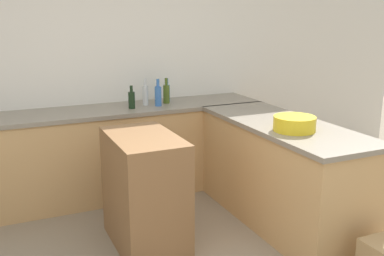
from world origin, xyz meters
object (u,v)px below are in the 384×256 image
at_px(island_table, 144,191).
at_px(mixing_bowl, 294,124).
at_px(water_bottle_blue, 158,95).
at_px(wine_bottle_dark, 132,99).
at_px(dish_soap_bottle, 167,92).
at_px(olive_oil_bottle, 166,93).
at_px(vinegar_bottle_clear, 145,95).

distance_m(island_table, mixing_bowl, 1.30).
height_order(island_table, water_bottle_blue, water_bottle_blue).
xyz_separation_m(mixing_bowl, wine_bottle_dark, (-0.93, 1.36, 0.03)).
distance_m(dish_soap_bottle, olive_oil_bottle, 0.08).
bearing_deg(olive_oil_bottle, wine_bottle_dark, -164.73).
distance_m(vinegar_bottle_clear, olive_oil_bottle, 0.23).
height_order(mixing_bowl, vinegar_bottle_clear, vinegar_bottle_clear).
bearing_deg(mixing_bowl, olive_oil_bottle, 109.48).
relative_size(island_table, water_bottle_blue, 3.35).
xyz_separation_m(island_table, water_bottle_blue, (0.50, 1.03, 0.56)).
relative_size(dish_soap_bottle, olive_oil_bottle, 0.95).
distance_m(water_bottle_blue, olive_oil_bottle, 0.16).
bearing_deg(water_bottle_blue, island_table, -116.00).
height_order(vinegar_bottle_clear, olive_oil_bottle, vinegar_bottle_clear).
distance_m(mixing_bowl, dish_soap_bottle, 1.62).
xyz_separation_m(water_bottle_blue, vinegar_bottle_clear, (-0.10, 0.09, 0.00)).
height_order(mixing_bowl, water_bottle_blue, water_bottle_blue).
height_order(island_table, dish_soap_bottle, dish_soap_bottle).
relative_size(water_bottle_blue, dish_soap_bottle, 1.10).
bearing_deg(water_bottle_blue, mixing_bowl, -64.78).
bearing_deg(water_bottle_blue, vinegar_bottle_clear, 139.11).
bearing_deg(vinegar_bottle_clear, wine_bottle_dark, -149.55).
xyz_separation_m(water_bottle_blue, olive_oil_bottle, (0.13, 0.10, -0.00)).
xyz_separation_m(island_table, dish_soap_bottle, (0.67, 1.20, 0.55)).
distance_m(water_bottle_blue, dish_soap_bottle, 0.23).
xyz_separation_m(island_table, wine_bottle_dark, (0.22, 1.02, 0.54)).
relative_size(dish_soap_bottle, vinegar_bottle_clear, 0.91).
distance_m(island_table, dish_soap_bottle, 1.48).
relative_size(mixing_bowl, olive_oil_bottle, 1.28).
xyz_separation_m(water_bottle_blue, dish_soap_bottle, (0.16, 0.17, -0.01)).
height_order(wine_bottle_dark, vinegar_bottle_clear, vinegar_bottle_clear).
xyz_separation_m(mixing_bowl, olive_oil_bottle, (-0.52, 1.47, 0.04)).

